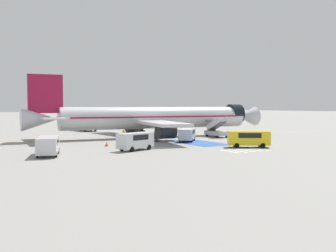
% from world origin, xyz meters
% --- Properties ---
extents(ground_plane, '(600.00, 600.00, 0.00)m').
position_xyz_m(ground_plane, '(0.00, 0.00, 0.00)').
color(ground_plane, gray).
extents(apron_leadline_yellow, '(77.39, 6.48, 0.01)m').
position_xyz_m(apron_leadline_yellow, '(0.62, -0.23, 0.00)').
color(apron_leadline_yellow, gold).
rests_on(apron_leadline_yellow, ground_plane).
extents(apron_stand_patch_blue, '(5.41, 10.78, 0.01)m').
position_xyz_m(apron_stand_patch_blue, '(0.62, -12.69, 0.00)').
color(apron_stand_patch_blue, '#2856A8').
rests_on(apron_stand_patch_blue, ground_plane).
extents(apron_walkway_bar_0, '(0.44, 3.60, 0.01)m').
position_xyz_m(apron_walkway_bar_0, '(-2.38, -23.58, 0.00)').
color(apron_walkway_bar_0, silver).
rests_on(apron_walkway_bar_0, ground_plane).
extents(apron_walkway_bar_1, '(0.44, 3.60, 0.01)m').
position_xyz_m(apron_walkway_bar_1, '(-1.18, -23.58, 0.00)').
color(apron_walkway_bar_1, silver).
rests_on(apron_walkway_bar_1, ground_plane).
extents(apron_walkway_bar_2, '(0.44, 3.60, 0.01)m').
position_xyz_m(apron_walkway_bar_2, '(0.02, -23.58, 0.00)').
color(apron_walkway_bar_2, silver).
rests_on(apron_walkway_bar_2, ground_plane).
extents(apron_walkway_bar_3, '(0.44, 3.60, 0.01)m').
position_xyz_m(apron_walkway_bar_3, '(1.22, -23.58, 0.00)').
color(apron_walkway_bar_3, silver).
rests_on(apron_walkway_bar_3, ground_plane).
extents(apron_walkway_bar_4, '(0.44, 3.60, 0.01)m').
position_xyz_m(apron_walkway_bar_4, '(2.42, -23.58, 0.00)').
color(apron_walkway_bar_4, silver).
rests_on(apron_walkway_bar_4, ground_plane).
extents(airliner, '(43.49, 33.49, 10.24)m').
position_xyz_m(airliner, '(-0.04, -0.18, 3.33)').
color(airliner, silver).
rests_on(airliner, ground_plane).
extents(boarding_stairs_forward, '(2.58, 5.37, 3.61)m').
position_xyz_m(boarding_stairs_forward, '(9.48, -5.38, 0.94)').
color(boarding_stairs_forward, '#ADB2BA').
rests_on(boarding_stairs_forward, ground_plane).
extents(fuel_tanker, '(2.96, 9.73, 3.58)m').
position_xyz_m(fuel_tanker, '(-4.87, 23.05, 1.82)').
color(fuel_tanker, '#38383D').
rests_on(fuel_tanker, ground_plane).
extents(service_van_0, '(5.17, 3.40, 2.14)m').
position_xyz_m(service_van_0, '(-11.53, -16.80, 1.28)').
color(service_van_0, silver).
rests_on(service_van_0, ground_plane).
extents(service_van_1, '(3.72, 5.95, 2.04)m').
position_xyz_m(service_van_1, '(-21.97, -16.58, 1.23)').
color(service_van_1, silver).
rests_on(service_van_1, ground_plane).
extents(service_van_2, '(5.56, 4.42, 2.12)m').
position_xyz_m(service_van_2, '(2.82, -21.07, 1.27)').
color(service_van_2, yellow).
rests_on(service_van_2, ground_plane).
extents(service_van_3, '(4.77, 5.08, 1.93)m').
position_xyz_m(service_van_3, '(0.52, -9.79, 1.17)').
color(service_van_3, silver).
rests_on(service_van_3, ground_plane).
extents(baggage_cart, '(2.75, 1.78, 0.87)m').
position_xyz_m(baggage_cart, '(-4.69, -7.14, 0.26)').
color(baggage_cart, gray).
rests_on(baggage_cart, ground_plane).
extents(ground_crew_0, '(0.48, 0.37, 1.80)m').
position_xyz_m(ground_crew_0, '(-8.03, -5.24, 1.04)').
color(ground_crew_0, '#191E38').
rests_on(ground_crew_0, ground_plane).
extents(ground_crew_1, '(0.34, 0.48, 1.84)m').
position_xyz_m(ground_crew_1, '(3.93, -5.76, 1.07)').
color(ground_crew_1, black).
rests_on(ground_crew_1, ground_plane).
extents(traffic_cone_0, '(0.51, 0.51, 0.57)m').
position_xyz_m(traffic_cone_0, '(19.26, -7.98, 0.28)').
color(traffic_cone_0, orange).
rests_on(traffic_cone_0, ground_plane).
extents(traffic_cone_1, '(0.48, 0.48, 0.54)m').
position_xyz_m(traffic_cone_1, '(5.65, -4.39, 0.27)').
color(traffic_cone_1, orange).
rests_on(traffic_cone_1, ground_plane).
extents(traffic_cone_2, '(0.54, 0.54, 0.60)m').
position_xyz_m(traffic_cone_2, '(-12.82, -10.49, 0.30)').
color(traffic_cone_2, orange).
rests_on(traffic_cone_2, ground_plane).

